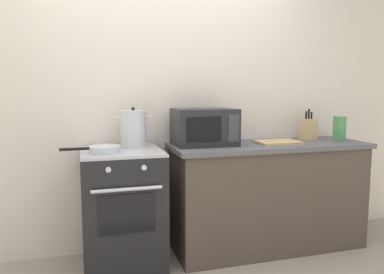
{
  "coord_description": "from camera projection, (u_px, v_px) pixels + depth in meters",
  "views": [
    {
      "loc": [
        -0.62,
        -2.2,
        1.36
      ],
      "look_at": [
        0.21,
        0.6,
        1.0
      ],
      "focal_mm": 34.64,
      "sensor_mm": 36.0,
      "label": 1
    }
  ],
  "objects": [
    {
      "name": "knife_block",
      "position": [
        308.0,
        129.0,
        3.39
      ],
      "size": [
        0.13,
        0.1,
        0.28
      ],
      "color": "tan",
      "rests_on": "countertop_right"
    },
    {
      "name": "lower_cabinet_right",
      "position": [
        268.0,
        198.0,
        3.22
      ],
      "size": [
        1.64,
        0.56,
        0.88
      ],
      "primitive_type": "cube",
      "color": "#4C4238",
      "rests_on": "ground_plane"
    },
    {
      "name": "microwave",
      "position": [
        204.0,
        127.0,
        3.04
      ],
      "size": [
        0.5,
        0.37,
        0.3
      ],
      "color": "#232326",
      "rests_on": "countertop_right"
    },
    {
      "name": "cutting_board",
      "position": [
        277.0,
        142.0,
        3.16
      ],
      "size": [
        0.36,
        0.26,
        0.02
      ],
      "primitive_type": "cube",
      "color": "tan",
      "rests_on": "countertop_right"
    },
    {
      "name": "pasta_box",
      "position": [
        339.0,
        129.0,
        3.29
      ],
      "size": [
        0.08,
        0.08,
        0.22
      ],
      "primitive_type": "cube",
      "color": "#4C9356",
      "rests_on": "countertop_right"
    },
    {
      "name": "countertop_right",
      "position": [
        269.0,
        146.0,
        3.16
      ],
      "size": [
        1.7,
        0.6,
        0.04
      ],
      "primitive_type": "cube",
      "color": "#59595E",
      "rests_on": "lower_cabinet_right"
    },
    {
      "name": "stove",
      "position": [
        123.0,
        209.0,
        2.85
      ],
      "size": [
        0.6,
        0.64,
        0.92
      ],
      "color": "black",
      "rests_on": "ground_plane"
    },
    {
      "name": "back_wall",
      "position": [
        190.0,
        104.0,
        3.29
      ],
      "size": [
        4.4,
        0.1,
        2.5
      ],
      "primitive_type": "cube",
      "color": "silver",
      "rests_on": "ground_plane"
    },
    {
      "name": "frying_pan",
      "position": [
        104.0,
        149.0,
        2.67
      ],
      "size": [
        0.43,
        0.23,
        0.05
      ],
      "color": "silver",
      "rests_on": "stove"
    },
    {
      "name": "stock_pot",
      "position": [
        133.0,
        129.0,
        2.92
      ],
      "size": [
        0.29,
        0.21,
        0.32
      ],
      "color": "silver",
      "rests_on": "stove"
    }
  ]
}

